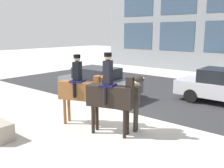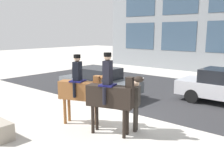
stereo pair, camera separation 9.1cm
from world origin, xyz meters
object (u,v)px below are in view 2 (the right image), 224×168
Objects in this scene: pedestrian_bystander at (136,102)px; street_car_near_lane at (99,81)px; mounted_horse_companion at (111,94)px; mounted_horse_lead at (81,89)px.

pedestrian_bystander reaches higher than street_car_near_lane.
pedestrian_bystander is 4.91m from street_car_near_lane.
mounted_horse_companion is at bearing 36.32° from pedestrian_bystander.
pedestrian_bystander is at bearing -32.47° from street_car_near_lane.
mounted_horse_lead is 0.58× the size of street_car_near_lane.
pedestrian_bystander is (0.45, 0.72, -0.32)m from mounted_horse_companion.
mounted_horse_companion reaches higher than mounted_horse_lead.
mounted_horse_lead is at bearing 162.02° from mounted_horse_companion.
mounted_horse_companion is at bearing -20.51° from mounted_horse_lead.
street_car_near_lane is at bearing 103.53° from mounted_horse_lead.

